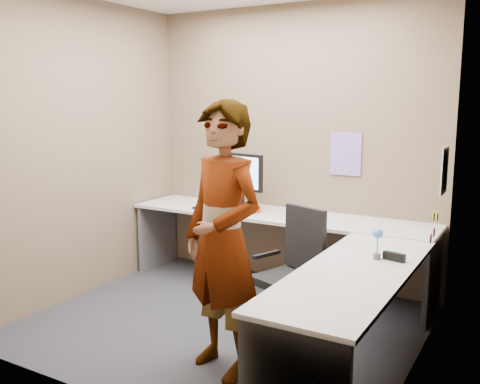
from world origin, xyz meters
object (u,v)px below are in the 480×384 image
Objects in this scene: person at (223,240)px; monitor at (241,175)px; desk at (293,249)px; office_chair at (292,283)px.

monitor is at bearing 134.51° from person.
person is at bearing -51.45° from monitor.
office_chair reaches higher than desk.
desk is at bearing 133.76° from office_chair.
monitor is 0.29× the size of person.
office_chair is 0.94m from person.
office_chair is (0.89, -0.74, -0.70)m from monitor.
desk is 1.06m from monitor.
monitor reaches higher than desk.
person reaches higher than monitor.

